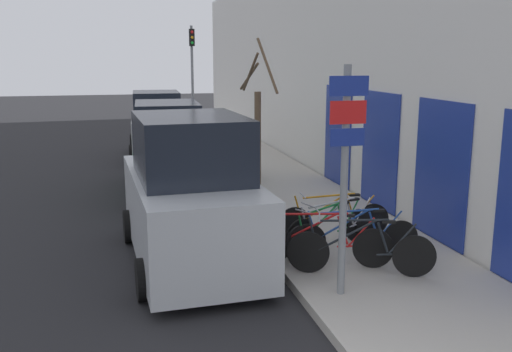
# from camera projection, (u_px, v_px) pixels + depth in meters

# --- Properties ---
(ground_plane) EXTENTS (80.00, 80.00, 0.00)m
(ground_plane) POSITION_uv_depth(u_px,v_px,m) (176.00, 191.00, 15.10)
(ground_plane) COLOR black
(sidewalk_curb) EXTENTS (3.20, 32.00, 0.15)m
(sidewalk_curb) POSITION_uv_depth(u_px,v_px,m) (248.00, 165.00, 18.35)
(sidewalk_curb) COLOR #ADA89E
(sidewalk_curb) RESTS_ON ground
(building_facade) EXTENTS (0.23, 32.00, 6.50)m
(building_facade) POSITION_uv_depth(u_px,v_px,m) (302.00, 65.00, 18.02)
(building_facade) COLOR silver
(building_facade) RESTS_ON ground
(signpost) EXTENTS (0.56, 0.13, 3.25)m
(signpost) POSITION_uv_depth(u_px,v_px,m) (345.00, 170.00, 7.84)
(signpost) COLOR gray
(signpost) RESTS_ON sidewalk_curb
(bicycle_0) EXTENTS (2.16, 0.85, 0.92)m
(bicycle_0) POSITION_uv_depth(u_px,v_px,m) (361.00, 251.00, 8.84)
(bicycle_0) COLOR black
(bicycle_0) RESTS_ON sidewalk_curb
(bicycle_1) EXTENTS (2.14, 0.90, 0.91)m
(bicycle_1) POSITION_uv_depth(u_px,v_px,m) (322.00, 242.00, 9.25)
(bicycle_1) COLOR black
(bicycle_1) RESTS_ON sidewalk_curb
(bicycle_2) EXTENTS (2.21, 0.46, 0.86)m
(bicycle_2) POSITION_uv_depth(u_px,v_px,m) (355.00, 237.00, 9.61)
(bicycle_2) COLOR black
(bicycle_2) RESTS_ON sidewalk_curb
(bicycle_3) EXTENTS (1.93, 1.06, 0.84)m
(bicycle_3) POSITION_uv_depth(u_px,v_px,m) (329.00, 231.00, 9.96)
(bicycle_3) COLOR black
(bicycle_3) RESTS_ON sidewalk_curb
(bicycle_4) EXTENTS (2.09, 0.73, 0.87)m
(bicycle_4) POSITION_uv_depth(u_px,v_px,m) (336.00, 227.00, 10.16)
(bicycle_4) COLOR black
(bicycle_4) RESTS_ON sidewalk_curb
(bicycle_5) EXTENTS (2.14, 0.44, 0.85)m
(bicycle_5) POSITION_uv_depth(u_px,v_px,m) (334.00, 218.00, 10.70)
(bicycle_5) COLOR black
(bicycle_5) RESTS_ON sidewalk_curb
(parked_car_0) EXTENTS (2.24, 4.54, 2.56)m
(parked_car_0) POSITION_uv_depth(u_px,v_px,m) (190.00, 198.00, 9.64)
(parked_car_0) COLOR #B2B7BC
(parked_car_0) RESTS_ON ground
(parked_car_1) EXTENTS (2.09, 4.51, 2.37)m
(parked_car_1) POSITION_uv_depth(u_px,v_px,m) (168.00, 153.00, 14.71)
(parked_car_1) COLOR #144728
(parked_car_1) RESTS_ON ground
(parked_car_2) EXTENTS (2.06, 4.25, 2.31)m
(parked_car_2) POSITION_uv_depth(u_px,v_px,m) (157.00, 128.00, 19.96)
(parked_car_2) COLOR silver
(parked_car_2) RESTS_ON ground
(pedestrian_near) EXTENTS (0.41, 0.36, 1.61)m
(pedestrian_near) POSITION_uv_depth(u_px,v_px,m) (250.00, 145.00, 15.89)
(pedestrian_near) COLOR #4C3D2D
(pedestrian_near) RESTS_ON sidewalk_curb
(street_tree) EXTENTS (0.48, 2.04, 3.76)m
(street_tree) POSITION_uv_depth(u_px,v_px,m) (257.00, 132.00, 13.17)
(street_tree) COLOR brown
(street_tree) RESTS_ON sidewalk_curb
(traffic_light) EXTENTS (0.20, 0.30, 4.50)m
(traffic_light) POSITION_uv_depth(u_px,v_px,m) (192.00, 68.00, 22.12)
(traffic_light) COLOR gray
(traffic_light) RESTS_ON sidewalk_curb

